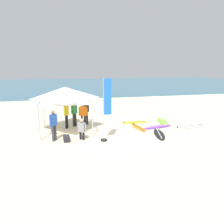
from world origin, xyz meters
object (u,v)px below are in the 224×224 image
at_px(surfboard_purple, 157,127).
at_px(person_grey, 82,128).
at_px(canopy_tent, 65,93).
at_px(person_orange, 83,114).
at_px(surfboard_white, 190,126).
at_px(person_green, 74,112).
at_px(surfboard_yellow, 134,122).
at_px(surfboard_orange, 138,127).
at_px(person_blue, 54,123).
at_px(surfboard_lime, 162,121).
at_px(person_yellow, 66,113).
at_px(banner_flag, 106,112).
at_px(person_black, 86,111).
at_px(surfboard_black, 159,134).
at_px(gear_bag_near_tent, 67,138).

relative_size(surfboard_purple, person_grey, 1.91).
bearing_deg(canopy_tent, person_orange, 11.04).
height_order(surfboard_white, person_green, person_green).
bearing_deg(person_grey, surfboard_yellow, 34.21).
xyz_separation_m(surfboard_orange, person_blue, (-5.24, -1.24, 0.95)).
relative_size(person_blue, person_grey, 1.43).
distance_m(surfboard_lime, surfboard_yellow, 2.06).
xyz_separation_m(person_yellow, banner_flag, (2.02, -2.85, 0.59)).
relative_size(surfboard_yellow, person_black, 1.13).
bearing_deg(surfboard_yellow, banner_flag, -130.63).
relative_size(surfboard_white, person_yellow, 1.54).
xyz_separation_m(surfboard_lime, surfboard_black, (-1.47, -2.59, 0.00)).
bearing_deg(canopy_tent, surfboard_lime, 5.62).
bearing_deg(person_black, surfboard_white, -17.34).
relative_size(surfboard_black, person_orange, 1.27).
bearing_deg(person_orange, surfboard_yellow, 10.99).
relative_size(person_yellow, person_grey, 1.43).
relative_size(canopy_tent, surfboard_lime, 1.23).
bearing_deg(person_green, banner_flag, -64.95).
bearing_deg(surfboard_orange, person_black, 153.87).
relative_size(surfboard_orange, surfboard_purple, 0.82).
bearing_deg(person_green, person_orange, -56.69).
xyz_separation_m(surfboard_black, surfboard_purple, (0.52, 1.42, -0.00)).
bearing_deg(person_blue, surfboard_lime, 16.97).
relative_size(person_blue, person_black, 1.00).
xyz_separation_m(canopy_tent, person_grey, (0.79, -1.76, -1.73)).
xyz_separation_m(surfboard_lime, person_blue, (-7.46, -2.28, 0.95)).
bearing_deg(surfboard_black, surfboard_yellow, 101.48).
relative_size(surfboard_purple, person_blue, 1.34).
xyz_separation_m(surfboard_yellow, banner_flag, (-2.69, -3.13, 1.54)).
relative_size(person_blue, banner_flag, 0.50).
height_order(surfboard_orange, person_blue, person_blue).
bearing_deg(gear_bag_near_tent, surfboard_white, 6.38).
bearing_deg(surfboard_orange, surfboard_purple, -5.93).
distance_m(surfboard_lime, banner_flag, 5.74).
bearing_deg(surfboard_black, surfboard_orange, 115.88).
distance_m(surfboard_orange, person_blue, 5.47).
distance_m(surfboard_lime, person_black, 5.51).
distance_m(surfboard_orange, person_orange, 3.66).
xyz_separation_m(canopy_tent, person_orange, (1.07, 0.21, -1.40)).
bearing_deg(surfboard_white, surfboard_yellow, 151.29).
height_order(surfboard_lime, person_blue, person_blue).
bearing_deg(gear_bag_near_tent, surfboard_yellow, 29.54).
distance_m(canopy_tent, banner_flag, 3.12).
height_order(canopy_tent, person_green, canopy_tent).
relative_size(surfboard_lime, person_blue, 1.41).
bearing_deg(person_yellow, banner_flag, -54.67).
bearing_deg(banner_flag, surfboard_yellow, 49.37).
relative_size(surfboard_orange, surfboard_yellow, 0.97).
height_order(surfboard_yellow, person_grey, person_grey).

